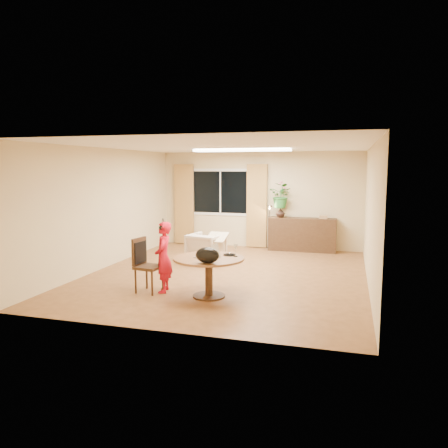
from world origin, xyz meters
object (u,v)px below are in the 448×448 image
armchair (206,248)px  sideboard (302,235)px  dining_chair (149,265)px  dining_table (209,266)px  child (163,257)px

armchair → sideboard: 2.84m
dining_chair → sideboard: 5.09m
dining_table → armchair: armchair is taller
dining_table → armchair: size_ratio=1.59×
dining_table → armchair: 2.71m
dining_chair → child: (0.24, 0.09, 0.14)m
dining_chair → armchair: bearing=93.7°
dining_chair → child: 0.29m
dining_table → armchair: (-0.89, 2.55, -0.19)m
child → dining_chair: bearing=-83.6°
dining_chair → armchair: (0.20, 2.57, -0.14)m
dining_table → sideboard: 4.71m
dining_table → child: 0.87m
sideboard → dining_table: bearing=-103.3°
dining_chair → sideboard: (2.18, 4.60, -0.04)m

